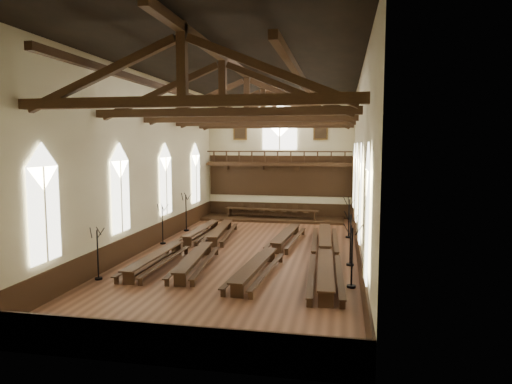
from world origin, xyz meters
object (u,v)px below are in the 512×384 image
candelabrum_right_near (352,269)px  candelabrum_right_mid (350,249)px  refectory_row_c (274,249)px  candelabrum_left_mid (163,232)px  refectory_row_b (209,243)px  candelabrum_left_near (98,264)px  candelabrum_left_far (186,219)px  refectory_row_d (325,251)px  dais (271,219)px  candelabrum_right_far (349,225)px  high_table (271,210)px  refectory_row_a (182,242)px

candelabrum_right_near → candelabrum_right_mid: candelabrum_right_mid is taller
refectory_row_c → candelabrum_left_mid: (-7.13, 2.13, 0.25)m
refectory_row_b → candelabrum_left_mid: bearing=159.5°
candelabrum_left_near → candelabrum_left_far: 11.69m
refectory_row_d → dais: refectory_row_d is taller
candelabrum_left_far → candelabrum_right_mid: bearing=-32.9°
dais → candelabrum_left_far: 7.68m
refectory_row_b → dais: size_ratio=1.20×
refectory_row_b → candelabrum_right_mid: size_ratio=5.02×
refectory_row_d → candelabrum_right_far: (1.27, 6.35, 0.27)m
refectory_row_c → candelabrum_left_mid: candelabrum_left_mid is taller
dais → candelabrum_left_near: candelabrum_left_near is taller
refectory_row_b → candelabrum_right_near: (7.81, -5.28, 0.34)m
refectory_row_b → high_table: 11.30m
high_table → candelabrum_right_near: size_ratio=2.80×
refectory_row_b → candelabrum_right_mid: bearing=-12.2°
candelabrum_left_near → candelabrum_left_far: (0.00, 11.69, 0.10)m
refectory_row_a → dais: 11.81m
candelabrum_right_mid → candelabrum_right_far: bearing=90.0°
refectory_row_a → refectory_row_d: refectory_row_d is taller
high_table → candelabrum_right_near: 17.49m
high_table → candelabrum_right_far: size_ratio=2.87×
refectory_row_a → candelabrum_right_mid: 9.50m
candelabrum_left_mid → high_table: bearing=62.7°
refectory_row_b → candelabrum_left_far: 6.39m
refectory_row_c → refectory_row_d: size_ratio=0.97×
high_table → candelabrum_left_near: bearing=-106.4°
candelabrum_left_mid → candelabrum_left_far: bearing=90.0°
candelabrum_left_near → candelabrum_left_far: size_ratio=0.88×
refectory_row_b → candelabrum_left_far: candelabrum_left_far is taller
refectory_row_d → candelabrum_left_near: size_ratio=6.01×
refectory_row_b → candelabrum_left_near: size_ratio=5.77×
candelabrum_left_mid → candelabrum_right_mid: (11.10, -2.93, 0.08)m
refectory_row_b → refectory_row_a: bearing=-174.1°
refectory_row_d → candelabrum_left_mid: size_ratio=5.80×
candelabrum_left_near → candelabrum_right_far: 15.94m
refectory_row_b → high_table: high_table is taller
candelabrum_left_far → refectory_row_c: bearing=-41.8°
high_table → candelabrum_right_far: (5.98, -5.92, 0.02)m
candelabrum_right_mid → refectory_row_c: bearing=168.6°
candelabrum_right_near → candelabrum_right_mid: 3.59m
refectory_row_c → dais: 12.22m
refectory_row_d → high_table: size_ratio=1.88×
refectory_row_a → refectory_row_b: size_ratio=0.99×
refectory_row_c → dais: size_ratio=1.21×
candelabrum_right_mid → candelabrum_right_near: bearing=-90.0°
dais → candelabrum_left_mid: bearing=-117.3°
refectory_row_c → refectory_row_d: (2.70, -0.22, 0.04)m
refectory_row_a → candelabrum_right_far: candelabrum_right_far is taller
candelabrum_left_mid → candelabrum_left_far: 4.24m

